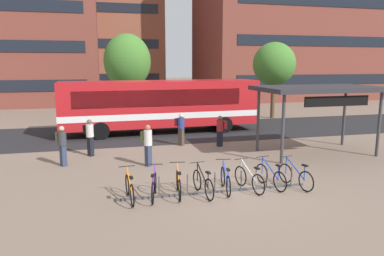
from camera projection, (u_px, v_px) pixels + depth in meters
ground at (234, 186)px, 12.49m from camera, size 200.00×200.00×0.00m
bus_lane_asphalt at (175, 132)px, 22.55m from camera, size 80.00×7.20×0.01m
city_bus at (162, 104)px, 22.05m from camera, size 12.10×2.94×3.20m
bike_rack at (215, 190)px, 11.88m from camera, size 6.50×0.14×0.70m
parked_bicycle_orange_0 at (130, 189)px, 11.13m from camera, size 0.52×1.72×0.99m
parked_bicycle_purple_1 at (154, 187)px, 11.35m from camera, size 0.56×1.69×0.99m
parked_bicycle_orange_2 at (179, 184)px, 11.58m from camera, size 0.52×1.71×0.99m
parked_bicycle_black_3 at (203, 184)px, 11.62m from camera, size 0.52×1.72×0.99m
parked_bicycle_blue_4 at (226, 180)px, 11.96m from camera, size 0.52×1.71×0.99m
parked_bicycle_silver_5 at (249, 179)px, 12.07m from camera, size 0.57×1.69×0.99m
parked_bicycle_blue_6 at (271, 176)px, 12.36m from camera, size 0.53×1.70×0.99m
parked_bicycle_blue_7 at (295, 176)px, 12.38m from camera, size 0.58×1.69×0.99m
transit_shelter at (319, 91)px, 16.58m from camera, size 5.72×3.31×3.19m
commuter_olive_pack_0 at (62, 143)px, 14.85m from camera, size 0.53×0.61×1.70m
commuter_maroon_pack_1 at (181, 127)px, 18.64m from camera, size 0.55×0.60×1.69m
commuter_olive_pack_2 at (148, 142)px, 14.85m from camera, size 0.51×0.60×1.75m
commuter_red_pack_3 at (221, 129)px, 18.45m from camera, size 0.55×0.37×1.60m
commuter_black_pack_4 at (90, 135)px, 16.50m from camera, size 0.55×0.60×1.72m
street_tree_0 at (127, 61)px, 28.92m from camera, size 3.77×3.77×6.62m
street_tree_1 at (274, 64)px, 27.51m from camera, size 3.25×3.25×5.86m
building_right_wing at (307, 14)px, 44.98m from camera, size 26.73×12.87×20.81m
building_centre_block at (106, 34)px, 48.69m from camera, size 14.19×13.35×16.53m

